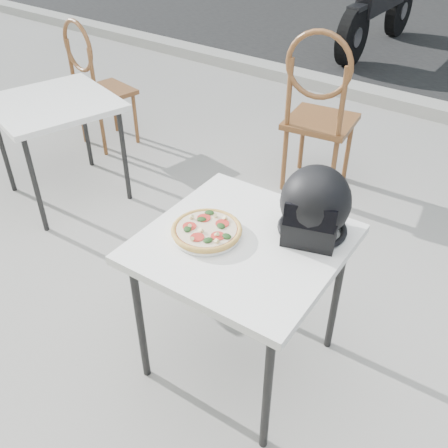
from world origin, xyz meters
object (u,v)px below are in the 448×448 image
Objects in this scene: cafe_table_main at (243,253)px; cafe_chair_main at (319,106)px; pizza at (207,230)px; motorcycle at (380,9)px; helmet at (315,206)px; cafe_chair_side at (94,78)px; plate at (207,234)px; cafe_table_side at (54,110)px.

cafe_chair_main reaches higher than cafe_table_main.
motorcycle reaches higher than pizza.
pizza is 0.44m from helmet.
cafe_chair_side is 0.47× the size of motorcycle.
helmet is (0.19, 0.21, 0.19)m from cafe_table_main.
cafe_chair_side reaches higher than helmet.
pizza is at bearing -76.54° from motorcycle.
motorcycle is at bearing 104.75° from pizza.
plate is 0.02m from pizza.
cafe_table_main is 2.52m from cafe_chair_side.
plate reaches higher than cafe_table_side.
cafe_table_main reaches higher than cafe_table_side.
cafe_chair_side is (-2.23, 1.16, -0.09)m from cafe_table_main.
pizza is at bearing 159.75° from cafe_chair_side.
cafe_chair_main is at bearing 102.13° from pizza.
pizza is 0.32× the size of cafe_chair_main.
helmet is 5.14m from motorcycle.
helmet reaches higher than cafe_table_main.
cafe_chair_side is at bearing 4.60° from cafe_chair_main.
cafe_chair_side reaches higher than cafe_table_main.
cafe_table_main is at bearing -14.54° from cafe_table_side.
helmet is (0.33, 0.27, 0.12)m from plate.
motorcycle is (-1.68, 4.85, -0.38)m from helmet.
pizza is 5.30m from motorcycle.
cafe_table_main is 0.37× the size of motorcycle.
motorcycle is (-1.35, 5.12, -0.26)m from plate.
plate is 0.35× the size of cafe_chair_side.
pizza reaches higher than cafe_table_main.
plate is 0.44m from helmet.
helmet reaches higher than pizza.
helmet is at bearing 39.65° from pizza.
plate is 2.43m from cafe_chair_side.
cafe_chair_main is 0.53× the size of motorcycle.
cafe_chair_main reaches higher than helmet.
cafe_chair_main is at bearing -75.33° from motorcycle.
cafe_table_main is at bearing 98.27° from cafe_chair_main.
cafe_table_side is at bearing 162.41° from pizza.
cafe_table_main is at bearing 24.82° from pizza.
plate is 1.68m from cafe_chair_main.
cafe_table_main is 0.69× the size of cafe_chair_main.
cafe_table_main is 2.19× the size of plate.
cafe_chair_side reaches higher than plate.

